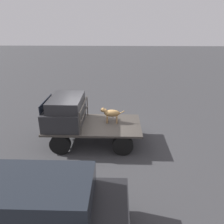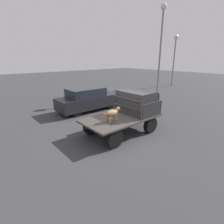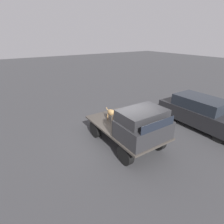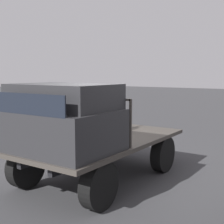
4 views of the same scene
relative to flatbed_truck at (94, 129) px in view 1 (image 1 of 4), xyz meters
name	(u,v)px [view 1 (image 1 of 4)]	position (x,y,z in m)	size (l,w,h in m)	color
ground_plane	(94,142)	(0.00, 0.00, -0.63)	(80.00, 80.00, 0.00)	#38383A
flatbed_truck	(94,129)	(0.00, 0.00, 0.00)	(3.89, 2.09, 0.87)	black
truck_cab	(65,111)	(1.13, 0.00, 0.79)	(1.46, 1.97, 1.16)	#28282B
truck_headboard	(84,111)	(0.37, 0.00, 0.83)	(0.04, 1.97, 0.89)	#3D3833
dog	(111,113)	(-0.71, -0.20, 0.65)	(1.02, 0.30, 0.67)	#9E7547
parked_sedan	(31,209)	(0.95, 4.42, 0.19)	(4.57, 1.71, 1.63)	black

